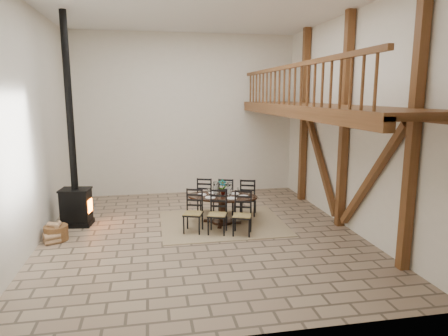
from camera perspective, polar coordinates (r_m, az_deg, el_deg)
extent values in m
plane|color=#998166|center=(9.27, -3.20, -9.36)|extent=(8.00, 8.00, 0.00)
cube|color=white|center=(12.71, -5.66, 7.54)|extent=(7.00, 0.02, 5.00)
cube|color=white|center=(4.82, 2.66, 2.77)|extent=(7.00, 0.02, 5.00)
cube|color=white|center=(9.00, -26.16, 5.31)|extent=(0.02, 8.00, 5.00)
cube|color=white|center=(9.81, 17.48, 6.24)|extent=(0.02, 8.00, 5.00)
cube|color=white|center=(8.91, -3.55, 22.49)|extent=(7.00, 8.00, 0.02)
cube|color=brown|center=(7.63, 25.47, 4.62)|extent=(0.18, 0.18, 5.00)
cube|color=brown|center=(9.76, 16.86, 6.26)|extent=(0.18, 0.18, 5.00)
cube|color=brown|center=(12.03, 11.38, 7.22)|extent=(0.18, 0.18, 5.00)
cube|color=brown|center=(8.82, 20.18, -1.57)|extent=(0.14, 2.16, 2.54)
cube|color=brown|center=(11.00, 13.58, 1.07)|extent=(0.14, 2.16, 2.54)
cube|color=brown|center=(9.74, 16.95, 8.02)|extent=(0.20, 7.80, 0.20)
cube|color=brown|center=(9.45, 13.26, 8.43)|extent=(1.60, 7.80, 0.12)
cube|color=brown|center=(9.19, 9.20, 7.90)|extent=(0.18, 7.80, 0.22)
cube|color=brown|center=(9.20, 9.39, 14.13)|extent=(0.09, 7.60, 0.09)
cube|color=brown|center=(9.19, 9.31, 11.51)|extent=(0.06, 7.60, 0.86)
cube|color=tan|center=(9.96, -0.23, -7.85)|extent=(3.00, 2.50, 0.02)
ellipsoid|color=black|center=(9.77, -0.23, -4.08)|extent=(1.96, 1.54, 0.04)
cylinder|color=black|center=(9.86, -0.23, -6.07)|extent=(0.17, 0.17, 0.63)
cylinder|color=black|center=(9.95, -0.23, -7.63)|extent=(0.53, 0.53, 0.06)
cube|color=tan|center=(9.22, -4.44, -6.51)|extent=(0.52, 0.51, 0.04)
cube|color=black|center=(9.29, -4.42, -7.91)|extent=(0.50, 0.50, 0.43)
cube|color=black|center=(9.32, -4.22, -4.65)|extent=(0.35, 0.15, 0.57)
cube|color=tan|center=(9.12, -0.95, -6.68)|extent=(0.52, 0.51, 0.04)
cube|color=black|center=(9.19, -0.95, -8.09)|extent=(0.50, 0.50, 0.43)
cube|color=black|center=(9.21, -0.78, -4.80)|extent=(0.35, 0.15, 0.57)
cube|color=tan|center=(9.04, 2.61, -6.83)|extent=(0.52, 0.51, 0.04)
cube|color=black|center=(9.12, 2.59, -8.25)|extent=(0.50, 0.50, 0.43)
cube|color=black|center=(9.14, 2.74, -4.93)|extent=(0.35, 0.15, 0.57)
cube|color=tan|center=(10.64, -2.64, -4.17)|extent=(0.52, 0.51, 0.04)
cube|color=black|center=(10.70, -2.63, -5.40)|extent=(0.50, 0.50, 0.43)
cube|color=black|center=(10.41, -2.84, -3.02)|extent=(0.35, 0.15, 0.57)
cube|color=tan|center=(10.55, 0.39, -4.29)|extent=(0.52, 0.51, 0.04)
cube|color=black|center=(10.61, 0.39, -5.53)|extent=(0.50, 0.50, 0.43)
cube|color=black|center=(10.31, 0.25, -3.13)|extent=(0.35, 0.15, 0.57)
cube|color=tan|center=(10.49, 3.46, -4.40)|extent=(0.52, 0.51, 0.04)
cube|color=black|center=(10.55, 3.44, -5.64)|extent=(0.50, 0.50, 0.43)
cube|color=black|center=(10.25, 3.38, -3.23)|extent=(0.35, 0.15, 0.57)
cube|color=white|center=(9.76, -0.23, -3.94)|extent=(1.46, 1.05, 0.01)
cube|color=white|center=(9.74, -0.23, -3.46)|extent=(0.89, 0.54, 0.18)
cylinder|color=white|center=(9.75, -1.22, -2.97)|extent=(0.12, 0.12, 0.34)
cylinder|color=white|center=(9.70, 0.76, -3.03)|extent=(0.12, 0.12, 0.34)
cylinder|color=white|center=(9.77, -1.22, -3.48)|extent=(0.06, 0.06, 0.16)
cylinder|color=white|center=(9.72, 0.76, -3.55)|extent=(0.06, 0.06, 0.16)
imported|color=#4C723F|center=(9.76, -0.19, -2.78)|extent=(0.24, 0.20, 0.40)
cube|color=black|center=(10.45, -20.21, -7.38)|extent=(0.77, 0.63, 0.11)
cube|color=black|center=(10.33, -20.37, -5.08)|extent=(0.71, 0.57, 0.76)
cube|color=#FF590C|center=(10.23, -18.56, -5.12)|extent=(0.06, 0.30, 0.30)
cube|color=black|center=(10.23, -20.51, -2.92)|extent=(0.76, 0.62, 0.04)
cylinder|color=black|center=(9.98, -21.28, 8.70)|extent=(0.16, 0.16, 4.09)
cylinder|color=brown|center=(9.55, -22.86, -8.55)|extent=(0.50, 0.50, 0.33)
cube|color=tan|center=(9.48, -22.95, -7.39)|extent=(0.27, 0.27, 0.10)
cube|color=tan|center=(9.44, -23.37, -9.16)|extent=(0.42, 0.43, 0.22)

